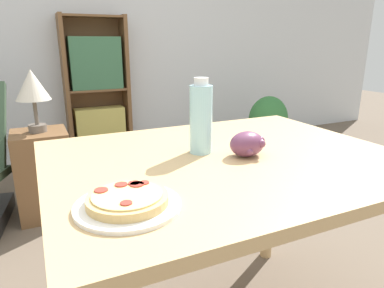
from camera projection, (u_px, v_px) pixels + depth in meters
The scene contains 9 objects.
wall_back at pixel (78, 24), 3.25m from camera, with size 8.00×0.05×2.60m.
dining_table at pixel (225, 185), 1.16m from camera, with size 1.14×0.90×0.78m.
pizza_on_plate at pixel (128, 201), 0.77m from camera, with size 0.24×0.24×0.04m.
grape_bunch at pixel (248, 144), 1.11m from camera, with size 0.13×0.10×0.08m.
drink_bottle at pixel (201, 118), 1.13m from camera, with size 0.08×0.08×0.25m.
bookshelf at pixel (98, 95), 3.35m from camera, with size 0.61×0.24×1.39m.
side_table at pixel (44, 174), 2.28m from camera, with size 0.34×0.34×0.58m.
table_lamp at pixel (32, 88), 2.12m from camera, with size 0.21×0.21×0.40m.
potted_plant_floor at pixel (268, 124), 3.53m from camera, with size 0.42×0.36×0.61m.
Camera 1 is at (-0.48, -0.95, 1.13)m, focal length 32.00 mm.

